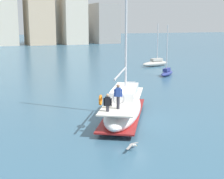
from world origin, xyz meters
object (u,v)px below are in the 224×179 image
object	(u,v)px
moored_sloop_near	(155,63)
moored_sloop_far	(167,72)
seagull	(133,145)
main_sailboat	(124,106)

from	to	relation	value
moored_sloop_near	moored_sloop_far	world-z (taller)	moored_sloop_near
moored_sloop_near	seagull	distance (m)	36.91
main_sailboat	moored_sloop_near	xyz separation A→B (m)	(18.20, 24.85, -0.36)
seagull	main_sailboat	bearing A→B (deg)	67.93
moored_sloop_far	seagull	xyz separation A→B (m)	(-16.61, -21.46, -0.15)
main_sailboat	seagull	xyz separation A→B (m)	(-2.35, -5.81, -0.59)
main_sailboat	moored_sloop_near	size ratio (longest dim) A/B	1.93
moored_sloop_far	main_sailboat	bearing A→B (deg)	-132.33
moored_sloop_near	seagull	world-z (taller)	moored_sloop_near
main_sailboat	moored_sloop_near	distance (m)	30.80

